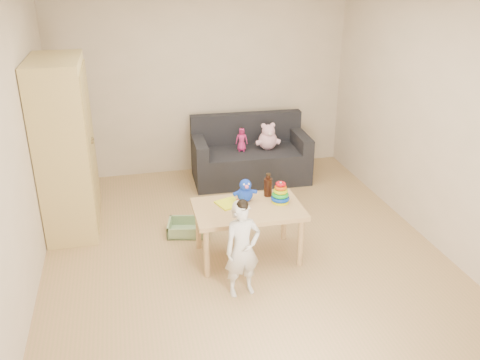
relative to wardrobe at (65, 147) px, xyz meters
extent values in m
plane|color=tan|center=(1.73, -0.89, -0.94)|extent=(4.50, 4.50, 0.00)
plane|color=beige|center=(1.73, 1.36, 0.36)|extent=(4.00, 0.00, 4.00)
plane|color=beige|center=(1.73, -3.14, 0.36)|extent=(4.00, 0.00, 4.00)
plane|color=beige|center=(-0.27, -0.89, 0.36)|extent=(0.00, 4.50, 4.50)
plane|color=beige|center=(3.73, -0.89, 0.36)|extent=(0.00, 4.50, 4.50)
cube|color=#E6CA7E|center=(0.00, 0.00, 0.00)|extent=(0.52, 1.05, 1.89)
cube|color=black|center=(2.27, 0.81, -0.73)|extent=(1.57, 0.83, 0.43)
cube|color=tan|center=(1.75, -1.10, -0.66)|extent=(1.07, 0.68, 0.56)
imported|color=silver|center=(1.55, -1.69, -0.50)|extent=(0.36, 0.27, 0.89)
imported|color=#D62877|center=(2.14, 0.80, -0.35)|extent=(0.18, 0.14, 0.31)
cylinder|color=#E0E80C|center=(2.09, -1.06, -0.37)|extent=(0.18, 0.18, 0.02)
cylinder|color=silver|center=(2.09, -1.06, -0.27)|extent=(0.02, 0.02, 0.21)
torus|color=#0A39AC|center=(2.09, -1.06, -0.34)|extent=(0.19, 0.19, 0.04)
torus|color=green|center=(2.09, -1.06, -0.30)|extent=(0.17, 0.17, 0.04)
torus|color=#BACB0A|center=(2.09, -1.06, -0.26)|extent=(0.15, 0.15, 0.04)
torus|color=#D8520B|center=(2.09, -1.06, -0.22)|extent=(0.12, 0.12, 0.04)
torus|color=red|center=(2.09, -1.06, -0.19)|extent=(0.10, 0.10, 0.04)
cylinder|color=black|center=(2.01, -0.89, -0.29)|extent=(0.08, 0.08, 0.19)
cylinder|color=black|center=(2.01, -0.89, -0.18)|extent=(0.04, 0.04, 0.05)
cylinder|color=black|center=(2.01, -0.89, -0.15)|extent=(0.05, 0.05, 0.02)
cube|color=#EEFF1A|center=(1.58, -1.00, -0.38)|extent=(0.29, 0.29, 0.02)
camera|label=1|loc=(0.65, -5.43, 1.84)|focal=38.00mm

